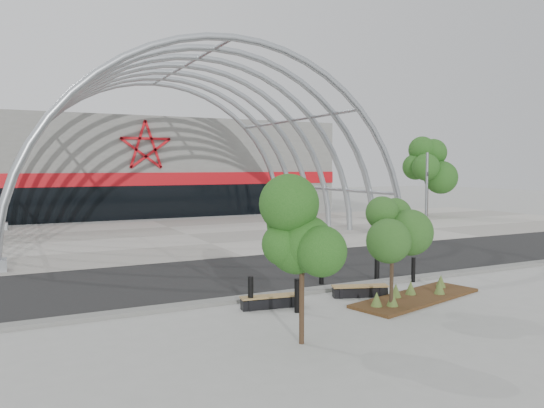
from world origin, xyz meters
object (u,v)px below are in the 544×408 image
(street_tree_0, at_px, (302,230))
(bollard_2, at_px, (321,270))
(street_tree_1, at_px, (392,228))
(bench_1, at_px, (360,291))
(bench_0, at_px, (270,302))
(signal_pole, at_px, (426,196))

(street_tree_0, relative_size, bollard_2, 3.69)
(street_tree_0, bearing_deg, bollard_2, 54.14)
(street_tree_1, relative_size, bench_1, 1.82)
(bench_0, relative_size, bench_1, 1.01)
(signal_pole, height_order, bench_1, signal_pole)
(signal_pole, height_order, street_tree_0, signal_pole)
(street_tree_1, bearing_deg, street_tree_0, -159.39)
(street_tree_0, bearing_deg, signal_pole, 38.52)
(signal_pole, xyz_separation_m, bollard_2, (-10.17, -5.95, -2.02))
(street_tree_0, distance_m, bench_1, 5.48)
(street_tree_1, height_order, bench_1, street_tree_1)
(signal_pole, relative_size, street_tree_1, 1.48)
(bench_1, relative_size, bollard_2, 1.78)
(street_tree_0, xyz_separation_m, bench_0, (0.71, 3.10, -2.49))
(bench_1, bearing_deg, street_tree_1, -92.46)
(street_tree_1, relative_size, bench_0, 1.81)
(signal_pole, height_order, bench_0, signal_pole)
(signal_pole, relative_size, bench_1, 2.69)
(bollard_2, bearing_deg, bench_0, -146.51)
(street_tree_1, xyz_separation_m, bollard_2, (-0.12, 3.63, -1.84))
(signal_pole, height_order, street_tree_1, signal_pole)
(street_tree_0, bearing_deg, bench_0, 77.02)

